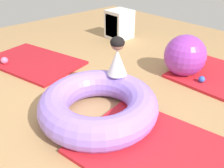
{
  "coord_description": "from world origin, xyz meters",
  "views": [
    {
      "loc": [
        1.85,
        -1.42,
        1.66
      ],
      "look_at": [
        0.14,
        0.13,
        0.35
      ],
      "focal_mm": 39.22,
      "sensor_mm": 36.0,
      "label": 1
    }
  ],
  "objects_px": {
    "play_ball_pink": "(4,60)",
    "play_ball_orange": "(195,62)",
    "exercise_ball_large": "(185,56)",
    "storage_cube": "(118,24)",
    "play_ball_yellow": "(189,73)",
    "inflatable_cushion": "(98,105)",
    "play_ball_blue": "(202,79)",
    "child_in_white": "(117,57)"
  },
  "relations": [
    {
      "from": "play_ball_orange",
      "to": "play_ball_yellow",
      "type": "relative_size",
      "value": 0.92
    },
    {
      "from": "inflatable_cushion",
      "to": "exercise_ball_large",
      "type": "bearing_deg",
      "value": 88.94
    },
    {
      "from": "play_ball_orange",
      "to": "exercise_ball_large",
      "type": "xyz_separation_m",
      "value": [
        0.01,
        -0.35,
        0.21
      ]
    },
    {
      "from": "play_ball_orange",
      "to": "exercise_ball_large",
      "type": "bearing_deg",
      "value": -89.06
    },
    {
      "from": "play_ball_yellow",
      "to": "child_in_white",
      "type": "bearing_deg",
      "value": -106.71
    },
    {
      "from": "play_ball_yellow",
      "to": "storage_cube",
      "type": "xyz_separation_m",
      "value": [
        -1.96,
        0.49,
        0.19
      ]
    },
    {
      "from": "inflatable_cushion",
      "to": "exercise_ball_large",
      "type": "height_order",
      "value": "exercise_ball_large"
    },
    {
      "from": "inflatable_cushion",
      "to": "play_ball_orange",
      "type": "relative_size",
      "value": 13.85
    },
    {
      "from": "child_in_white",
      "to": "play_ball_orange",
      "type": "relative_size",
      "value": 4.92
    },
    {
      "from": "play_ball_yellow",
      "to": "storage_cube",
      "type": "bearing_deg",
      "value": 166.03
    },
    {
      "from": "child_in_white",
      "to": "play_ball_orange",
      "type": "xyz_separation_m",
      "value": [
        0.19,
        1.49,
        -0.46
      ]
    },
    {
      "from": "inflatable_cushion",
      "to": "play_ball_blue",
      "type": "relative_size",
      "value": 14.77
    },
    {
      "from": "inflatable_cushion",
      "to": "play_ball_blue",
      "type": "bearing_deg",
      "value": 75.79
    },
    {
      "from": "play_ball_blue",
      "to": "play_ball_pink",
      "type": "xyz_separation_m",
      "value": [
        -2.39,
        -1.74,
        0.01
      ]
    },
    {
      "from": "play_ball_blue",
      "to": "play_ball_pink",
      "type": "height_order",
      "value": "play_ball_pink"
    },
    {
      "from": "exercise_ball_large",
      "to": "storage_cube",
      "type": "xyz_separation_m",
      "value": [
        -1.83,
        0.43,
        -0.02
      ]
    },
    {
      "from": "exercise_ball_large",
      "to": "child_in_white",
      "type": "bearing_deg",
      "value": -99.7
    },
    {
      "from": "inflatable_cushion",
      "to": "storage_cube",
      "type": "bearing_deg",
      "value": 131.78
    },
    {
      "from": "child_in_white",
      "to": "storage_cube",
      "type": "bearing_deg",
      "value": -81.25
    },
    {
      "from": "play_ball_pink",
      "to": "exercise_ball_large",
      "type": "xyz_separation_m",
      "value": [
        2.04,
        1.82,
        0.2
      ]
    },
    {
      "from": "play_ball_blue",
      "to": "play_ball_orange",
      "type": "distance_m",
      "value": 0.55
    },
    {
      "from": "play_ball_blue",
      "to": "play_ball_yellow",
      "type": "distance_m",
      "value": 0.22
    },
    {
      "from": "play_ball_pink",
      "to": "play_ball_yellow",
      "type": "bearing_deg",
      "value": 39.08
    },
    {
      "from": "play_ball_orange",
      "to": "storage_cube",
      "type": "distance_m",
      "value": 1.83
    },
    {
      "from": "play_ball_blue",
      "to": "play_ball_yellow",
      "type": "height_order",
      "value": "play_ball_yellow"
    },
    {
      "from": "play_ball_orange",
      "to": "exercise_ball_large",
      "type": "distance_m",
      "value": 0.4
    },
    {
      "from": "inflatable_cushion",
      "to": "play_ball_yellow",
      "type": "height_order",
      "value": "inflatable_cushion"
    },
    {
      "from": "play_ball_pink",
      "to": "play_ball_yellow",
      "type": "height_order",
      "value": "play_ball_pink"
    },
    {
      "from": "inflatable_cushion",
      "to": "play_ball_blue",
      "type": "xyz_separation_m",
      "value": [
        0.38,
        1.5,
        -0.08
      ]
    },
    {
      "from": "storage_cube",
      "to": "play_ball_yellow",
      "type": "bearing_deg",
      "value": -13.97
    },
    {
      "from": "exercise_ball_large",
      "to": "play_ball_orange",
      "type": "bearing_deg",
      "value": 90.94
    },
    {
      "from": "play_ball_blue",
      "to": "play_ball_orange",
      "type": "bearing_deg",
      "value": 130.01
    },
    {
      "from": "inflatable_cushion",
      "to": "storage_cube",
      "type": "distance_m",
      "value": 2.7
    },
    {
      "from": "child_in_white",
      "to": "play_ball_blue",
      "type": "distance_m",
      "value": 1.28
    },
    {
      "from": "child_in_white",
      "to": "exercise_ball_large",
      "type": "bearing_deg",
      "value": -136.9
    },
    {
      "from": "child_in_white",
      "to": "play_ball_yellow",
      "type": "relative_size",
      "value": 4.54
    },
    {
      "from": "inflatable_cushion",
      "to": "child_in_white",
      "type": "bearing_deg",
      "value": 110.96
    },
    {
      "from": "inflatable_cushion",
      "to": "play_ball_pink",
      "type": "distance_m",
      "value": 2.03
    },
    {
      "from": "child_in_white",
      "to": "play_ball_pink",
      "type": "height_order",
      "value": "child_in_white"
    },
    {
      "from": "play_ball_pink",
      "to": "play_ball_orange",
      "type": "height_order",
      "value": "play_ball_pink"
    },
    {
      "from": "play_ball_orange",
      "to": "play_ball_yellow",
      "type": "distance_m",
      "value": 0.42
    },
    {
      "from": "inflatable_cushion",
      "to": "storage_cube",
      "type": "relative_size",
      "value": 2.3
    }
  ]
}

